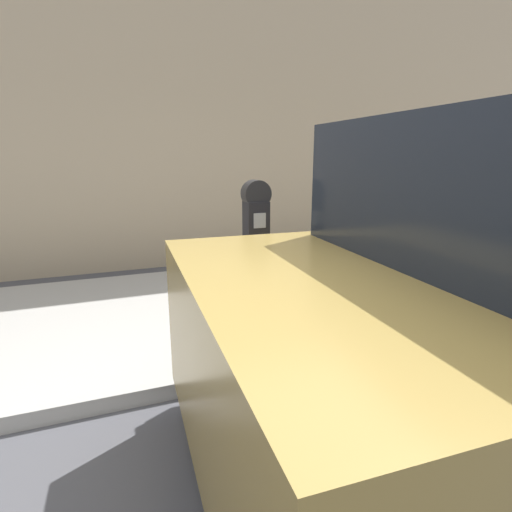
{
  "coord_description": "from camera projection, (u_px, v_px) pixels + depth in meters",
  "views": [
    {
      "loc": [
        -0.59,
        -1.67,
        1.64
      ],
      "look_at": [
        0.4,
        0.97,
        0.93
      ],
      "focal_mm": 28.0,
      "sensor_mm": 36.0,
      "label": 1
    }
  ],
  "objects": [
    {
      "name": "building_facade",
      "position": [
        142.0,
        87.0,
        5.51
      ],
      "size": [
        24.0,
        0.3,
        5.11
      ],
      "color": "tan",
      "rests_on": "ground_plane"
    },
    {
      "name": "ground_plane",
      "position": [
        250.0,
        473.0,
        2.12
      ],
      "size": [
        60.0,
        60.0,
        0.0
      ],
      "primitive_type": "plane",
      "color": "#47474C"
    },
    {
      "name": "sidewalk",
      "position": [
        178.0,
        314.0,
        4.11
      ],
      "size": [
        24.0,
        2.8,
        0.12
      ],
      "color": "#9E9B96",
      "rests_on": "ground_plane"
    },
    {
      "name": "parking_meter",
      "position": [
        256.0,
        238.0,
        2.88
      ],
      "size": [
        0.19,
        0.15,
        1.36
      ],
      "color": "#2D2D30",
      "rests_on": "sidewalk"
    }
  ]
}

